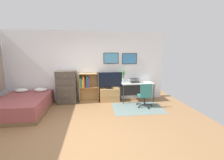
{
  "coord_description": "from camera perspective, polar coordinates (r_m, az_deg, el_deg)",
  "views": [
    {
      "loc": [
        0.2,
        -3.52,
        1.93
      ],
      "look_at": [
        0.85,
        1.5,
        0.97
      ],
      "focal_mm": 24.16,
      "sensor_mm": 36.0,
      "label": 1
    }
  ],
  "objects": [
    {
      "name": "television",
      "position": [
        5.81,
        -0.93,
        -0.14
      ],
      "size": [
        0.97,
        0.16,
        0.63
      ],
      "color": "black",
      "rests_on": "tv_stand"
    },
    {
      "name": "tv_stand",
      "position": [
        5.97,
        -0.93,
        -5.57
      ],
      "size": [
        0.76,
        0.41,
        0.52
      ],
      "color": "tan",
      "rests_on": "ground_plane"
    },
    {
      "name": "desk",
      "position": [
        6.08,
        9.22,
        -2.05
      ],
      "size": [
        1.25,
        0.58,
        0.74
      ],
      "color": "silver",
      "rests_on": "ground_plane"
    },
    {
      "name": "area_rug",
      "position": [
        5.4,
        9.59,
        -10.36
      ],
      "size": [
        1.7,
        1.2,
        0.01
      ],
      "primitive_type": "cube",
      "color": "slate",
      "rests_on": "ground_plane"
    },
    {
      "name": "bamboo_vase",
      "position": [
        5.96,
        4.29,
        1.59
      ],
      "size": [
        0.11,
        0.11,
        0.47
      ],
      "color": "silver",
      "rests_on": "desk"
    },
    {
      "name": "ground_plane",
      "position": [
        4.02,
        -9.76,
        -18.15
      ],
      "size": [
        7.2,
        7.2,
        0.0
      ],
      "primitive_type": "plane",
      "color": "#936B44"
    },
    {
      "name": "office_chair",
      "position": [
        5.37,
        12.46,
        -5.48
      ],
      "size": [
        0.57,
        0.58,
        0.86
      ],
      "rotation": [
        0.0,
        0.0,
        -0.09
      ],
      "color": "#232326",
      "rests_on": "ground_plane"
    },
    {
      "name": "laptop",
      "position": [
        6.03,
        8.56,
        -0.16
      ],
      "size": [
        0.44,
        0.46,
        0.17
      ],
      "rotation": [
        0.0,
        0.0,
        0.13
      ],
      "color": "#333338",
      "rests_on": "desk"
    },
    {
      "name": "wine_glass",
      "position": [
        5.8,
        6.56,
        0.13
      ],
      "size": [
        0.07,
        0.07,
        0.18
      ],
      "color": "silver",
      "rests_on": "desk"
    },
    {
      "name": "bookshelf",
      "position": [
        5.89,
        -9.4,
        -1.98
      ],
      "size": [
        0.73,
        0.3,
        1.11
      ],
      "color": "tan",
      "rests_on": "ground_plane"
    },
    {
      "name": "computer_mouse",
      "position": [
        6.02,
        11.46,
        -0.77
      ],
      "size": [
        0.06,
        0.1,
        0.03
      ],
      "primitive_type": "ellipsoid",
      "color": "#262628",
      "rests_on": "desk"
    },
    {
      "name": "bed",
      "position": [
        5.65,
        -30.57,
        -8.07
      ],
      "size": [
        1.48,
        1.97,
        0.63
      ],
      "rotation": [
        0.0,
        0.0,
        0.0
      ],
      "color": "brown",
      "rests_on": "ground_plane"
    },
    {
      "name": "wall_back_with_posters",
      "position": [
        5.98,
        -9.07,
        5.04
      ],
      "size": [
        6.12,
        0.09,
        2.7
      ],
      "color": "white",
      "rests_on": "ground_plane"
    },
    {
      "name": "dresser",
      "position": [
        5.91,
        -16.79,
        -2.61
      ],
      "size": [
        0.72,
        0.46,
        1.23
      ],
      "color": "#4C4238",
      "rests_on": "ground_plane"
    }
  ]
}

